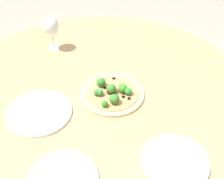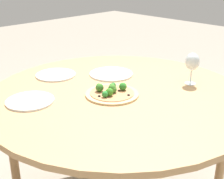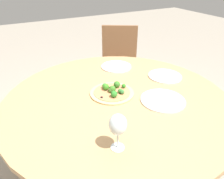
{
  "view_description": "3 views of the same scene",
  "coord_description": "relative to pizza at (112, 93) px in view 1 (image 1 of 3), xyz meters",
  "views": [
    {
      "loc": [
        0.48,
        -0.9,
        1.67
      ],
      "look_at": [
        0.05,
        0.01,
        0.8
      ],
      "focal_mm": 50.0,
      "sensor_mm": 36.0,
      "label": 1
    },
    {
      "loc": [
        1.1,
        1.07,
        1.41
      ],
      "look_at": [
        0.05,
        0.01,
        0.8
      ],
      "focal_mm": 50.0,
      "sensor_mm": 36.0,
      "label": 2
    },
    {
      "loc": [
        -0.99,
        0.56,
        1.48
      ],
      "look_at": [
        0.05,
        0.01,
        0.8
      ],
      "focal_mm": 35.0,
      "sensor_mm": 36.0,
      "label": 3
    }
  ],
  "objects": [
    {
      "name": "plate_near",
      "position": [
        -0.22,
        -0.22,
        -0.01
      ],
      "size": [
        0.26,
        0.26,
        0.01
      ],
      "color": "silver",
      "rests_on": "dining_table"
    },
    {
      "name": "pizza",
      "position": [
        0.0,
        0.0,
        0.0
      ],
      "size": [
        0.28,
        0.28,
        0.06
      ],
      "color": "tan",
      "rests_on": "dining_table"
    },
    {
      "name": "dining_table",
      "position": [
        -0.05,
        -0.0,
        -0.07
      ],
      "size": [
        1.39,
        1.39,
        0.77
      ],
      "color": "tan",
      "rests_on": "ground_plane"
    },
    {
      "name": "plate_far",
      "position": [
        0.35,
        -0.22,
        -0.01
      ],
      "size": [
        0.24,
        0.24,
        0.01
      ],
      "color": "silver",
      "rests_on": "dining_table"
    },
    {
      "name": "wine_glass",
      "position": [
        -0.43,
        0.2,
        0.11
      ],
      "size": [
        0.08,
        0.08,
        0.18
      ],
      "color": "silver",
      "rests_on": "dining_table"
    }
  ]
}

